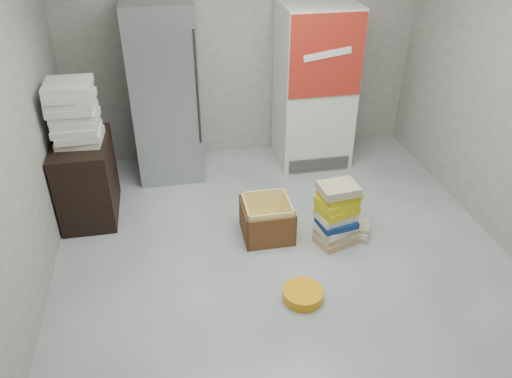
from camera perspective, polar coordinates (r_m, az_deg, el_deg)
The scene contains 10 objects.
ground at distance 4.25m, azimuth 4.33°, elevation -10.80°, with size 5.00×5.00×0.00m, color #B2B2AD.
room_shell at distance 3.31m, azimuth 5.61°, elevation 12.70°, with size 4.04×5.04×2.82m.
steel_fridge at distance 5.48m, azimuth -10.35°, elevation 10.80°, with size 0.70×0.72×1.90m.
coke_cooler at distance 5.73m, azimuth 6.69°, elevation 11.56°, with size 0.80×0.73×1.80m.
wood_shelf at distance 5.12m, azimuth -18.76°, elevation 1.10°, with size 0.50×0.80×0.80m, color black.
supply_box_stack at distance 4.82m, azimuth -20.10°, elevation 8.18°, with size 0.43×0.44×0.58m.
phonebook_stack_main at distance 4.55m, azimuth 9.20°, elevation -2.83°, with size 0.40×0.37×0.63m.
phonebook_stack_side at distance 4.82m, azimuth 11.03°, elevation -4.51°, with size 0.36×0.34×0.13m.
cardboard_box at distance 4.68m, azimuth 1.26°, elevation -3.70°, with size 0.46×0.46×0.37m.
bucket_lid at distance 4.11m, azimuth 5.38°, elevation -11.92°, with size 0.33×0.33×0.09m, color orange.
Camera 1 is at (-0.89, -3.00, 2.88)m, focal length 35.00 mm.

